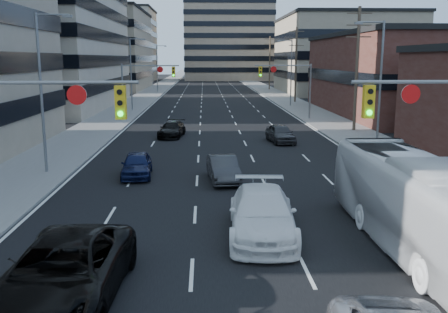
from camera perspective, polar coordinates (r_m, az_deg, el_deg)
road_surface at (r=138.59m, az=-1.70°, el=8.47°), size 18.00×300.00×0.02m
sidewalk_left at (r=138.96m, az=-6.50°, el=8.43°), size 5.00×300.00×0.15m
sidewalk_right at (r=139.18m, az=3.09°, el=8.49°), size 5.00×300.00×0.15m
office_left_mid at (r=73.45m, az=-23.64°, el=16.09°), size 26.00×34.00×28.00m
office_left_far at (r=110.78m, az=-14.34°, el=11.58°), size 20.00×30.00×16.00m
storefront_right_mid at (r=63.73m, az=21.45°, el=8.56°), size 20.00×30.00×9.00m
office_right_far at (r=99.97m, az=13.30°, el=11.14°), size 22.00×28.00×14.00m
bg_block_left at (r=150.84m, az=-12.71°, el=12.22°), size 24.00×24.00×20.00m
bg_block_right at (r=142.40m, az=11.51°, el=10.73°), size 22.00×22.00×12.00m
signal_near_left at (r=17.66m, az=-22.43°, el=3.03°), size 6.59×0.33×6.00m
signal_far_left at (r=53.85m, az=-9.09°, el=8.63°), size 6.09×0.33×6.00m
signal_far_right at (r=54.24m, az=7.44°, el=8.69°), size 6.09×0.33×6.00m
utility_pole_block at (r=46.46m, az=14.95°, el=9.83°), size 2.20×0.28×11.00m
utility_pole_midblock at (r=75.66m, az=8.22°, el=10.47°), size 2.20×0.28×11.00m
utility_pole_distant at (r=105.31m, az=5.24°, el=10.71°), size 2.20×0.28×11.00m
streetlight_left_near at (r=29.85m, az=-19.92°, el=7.60°), size 2.03×0.22×9.00m
streetlight_left_mid at (r=64.08m, az=-10.45°, el=9.64°), size 2.03×0.22×9.00m
streetlight_left_far at (r=98.85m, az=-7.58°, el=10.21°), size 2.03×0.22×9.00m
streetlight_right_near at (r=35.45m, az=17.21°, el=8.23°), size 2.03×0.22×9.00m
streetlight_right_far at (r=69.44m, az=7.57°, el=9.83°), size 2.03×0.22×9.00m
black_pickup at (r=14.42m, az=-17.92°, el=-12.55°), size 3.28×6.62×1.80m
white_van at (r=18.81m, az=4.38°, el=-6.52°), size 2.82×6.11×1.73m
transit_bus at (r=18.36m, az=21.59°, el=-5.21°), size 2.89×11.81×3.28m
sedan_blue at (r=28.49m, az=-9.94°, el=-0.90°), size 1.91×4.16×1.38m
sedan_grey_center at (r=27.01m, az=-0.09°, el=-1.41°), size 1.85×4.27×1.37m
sedan_black_far at (r=42.44m, az=-5.98°, el=3.11°), size 2.40×4.71×1.31m
sedan_grey_right at (r=39.69m, az=6.46°, el=2.63°), size 2.20×4.41×1.44m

